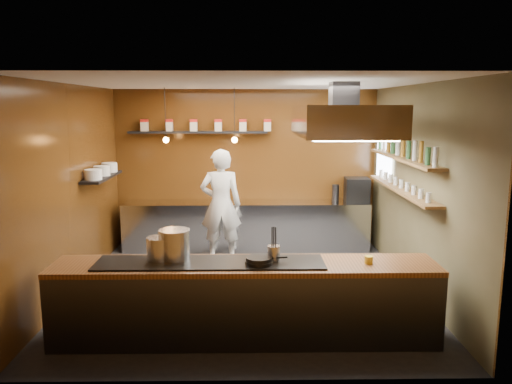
{
  "coord_description": "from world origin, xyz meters",
  "views": [
    {
      "loc": [
        0.04,
        -7.06,
        2.69
      ],
      "look_at": [
        0.16,
        0.4,
        1.4
      ],
      "focal_mm": 35.0,
      "sensor_mm": 36.0,
      "label": 1
    }
  ],
  "objects_px": {
    "stockpot_large": "(174,245)",
    "espresso_machine": "(357,190)",
    "extractor_hood": "(343,120)",
    "stockpot_small": "(159,249)",
    "chef": "(221,205)"
  },
  "relations": [
    {
      "from": "espresso_machine",
      "to": "stockpot_large",
      "type": "bearing_deg",
      "value": -124.99
    },
    {
      "from": "extractor_hood",
      "to": "chef",
      "type": "xyz_separation_m",
      "value": [
        -1.74,
        1.9,
        -1.52
      ]
    },
    {
      "from": "extractor_hood",
      "to": "stockpot_small",
      "type": "height_order",
      "value": "extractor_hood"
    },
    {
      "from": "stockpot_small",
      "to": "espresso_machine",
      "type": "distance_m",
      "value": 4.86
    },
    {
      "from": "stockpot_small",
      "to": "espresso_machine",
      "type": "xyz_separation_m",
      "value": [
        3.09,
        3.76,
        0.05
      ]
    },
    {
      "from": "stockpot_large",
      "to": "espresso_machine",
      "type": "bearing_deg",
      "value": 52.05
    },
    {
      "from": "stockpot_small",
      "to": "espresso_machine",
      "type": "relative_size",
      "value": 0.64
    },
    {
      "from": "extractor_hood",
      "to": "espresso_machine",
      "type": "relative_size",
      "value": 4.49
    },
    {
      "from": "stockpot_small",
      "to": "espresso_machine",
      "type": "height_order",
      "value": "espresso_machine"
    },
    {
      "from": "stockpot_large",
      "to": "chef",
      "type": "relative_size",
      "value": 0.18
    },
    {
      "from": "stockpot_large",
      "to": "stockpot_small",
      "type": "relative_size",
      "value": 1.26
    },
    {
      "from": "stockpot_large",
      "to": "espresso_machine",
      "type": "height_order",
      "value": "espresso_machine"
    },
    {
      "from": "espresso_machine",
      "to": "extractor_hood",
      "type": "bearing_deg",
      "value": -103.93
    },
    {
      "from": "extractor_hood",
      "to": "stockpot_small",
      "type": "bearing_deg",
      "value": -153.78
    },
    {
      "from": "extractor_hood",
      "to": "espresso_machine",
      "type": "xyz_separation_m",
      "value": [
        0.8,
        2.63,
        -1.38
      ]
    }
  ]
}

